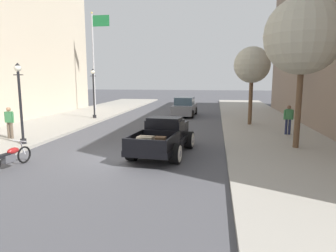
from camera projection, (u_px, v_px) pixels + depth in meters
The scene contains 12 objects.
ground_plane at pixel (119, 156), 12.86m from camera, with size 140.00×140.00×0.00m, color #47474C.
sidewalk_right at pixel (299, 162), 11.74m from camera, with size 5.50×64.00×0.15m, color #9E998E.
hotrod_truck_black at pixel (164, 136), 13.40m from camera, with size 2.53×5.06×1.58m.
motorcycle_parked at pixel (9, 157), 11.10m from camera, with size 0.63×2.10×0.93m.
car_background_grey at pixel (185, 107), 26.27m from camera, with size 2.00×4.37×1.65m.
pedestrian_sidewalk_left at pixel (9, 121), 15.74m from camera, with size 0.53×0.22×1.65m.
pedestrian_sidewalk_right at pixel (288, 118), 16.88m from camera, with size 0.53×0.22×1.65m.
street_lamp_near at pixel (20, 97), 14.28m from camera, with size 0.50×0.32×3.85m.
street_lamp_far at pixel (94, 90), 23.64m from camera, with size 0.50×0.32×3.85m.
flagpole at pixel (96, 51), 28.38m from camera, with size 1.74×0.16×9.16m.
street_tree_nearest at pixel (303, 36), 13.05m from camera, with size 3.36×3.36×6.64m.
street_tree_second at pixel (252, 65), 20.09m from camera, with size 2.40×2.40×5.21m.
Camera 1 is at (4.00, -12.02, 3.31)m, focal length 32.30 mm.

